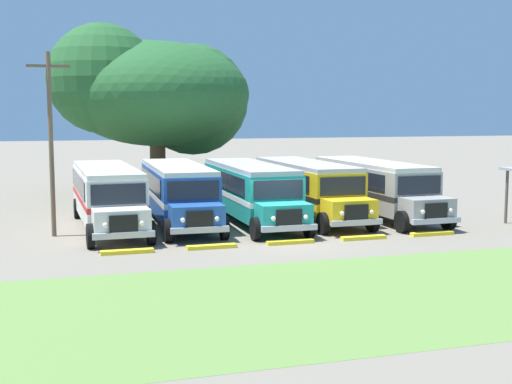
# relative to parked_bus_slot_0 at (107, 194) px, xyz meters

# --- Properties ---
(ground_plane) EXTENTS (220.00, 220.00, 0.00)m
(ground_plane) POSITION_rel_parked_bus_slot_0_xyz_m (6.79, -5.63, -1.58)
(ground_plane) COLOR slate
(foreground_grass_strip) EXTENTS (80.00, 9.43, 0.01)m
(foreground_grass_strip) POSITION_rel_parked_bus_slot_0_xyz_m (6.79, -14.27, -1.58)
(foreground_grass_strip) COLOR olive
(foreground_grass_strip) RESTS_ON ground_plane
(parked_bus_slot_0) EXTENTS (2.91, 10.87, 2.82)m
(parked_bus_slot_0) POSITION_rel_parked_bus_slot_0_xyz_m (0.00, 0.00, 0.00)
(parked_bus_slot_0) COLOR silver
(parked_bus_slot_0) RESTS_ON ground_plane
(parked_bus_slot_1) EXTENTS (2.96, 10.88, 2.82)m
(parked_bus_slot_1) POSITION_rel_parked_bus_slot_0_xyz_m (3.39, 0.30, 0.00)
(parked_bus_slot_1) COLOR #23519E
(parked_bus_slot_1) RESTS_ON ground_plane
(parked_bus_slot_2) EXTENTS (2.77, 10.85, 2.82)m
(parked_bus_slot_2) POSITION_rel_parked_bus_slot_0_xyz_m (6.88, -0.35, 0.00)
(parked_bus_slot_2) COLOR teal
(parked_bus_slot_2) RESTS_ON ground_plane
(parked_bus_slot_3) EXTENTS (2.75, 10.85, 2.82)m
(parked_bus_slot_3) POSITION_rel_parked_bus_slot_0_xyz_m (10.03, 0.13, 0.00)
(parked_bus_slot_3) COLOR yellow
(parked_bus_slot_3) RESTS_ON ground_plane
(parked_bus_slot_4) EXTENTS (2.88, 10.86, 2.82)m
(parked_bus_slot_4) POSITION_rel_parked_bus_slot_0_xyz_m (13.51, -0.45, 0.00)
(parked_bus_slot_4) COLOR #9E9993
(parked_bus_slot_4) RESTS_ON ground_plane
(curb_wheelstop_0) EXTENTS (2.00, 0.36, 0.15)m
(curb_wheelstop_0) POSITION_rel_parked_bus_slot_0_xyz_m (0.20, -6.31, -1.51)
(curb_wheelstop_0) COLOR yellow
(curb_wheelstop_0) RESTS_ON ground_plane
(curb_wheelstop_1) EXTENTS (2.00, 0.36, 0.15)m
(curb_wheelstop_1) POSITION_rel_parked_bus_slot_0_xyz_m (3.49, -6.31, -1.51)
(curb_wheelstop_1) COLOR yellow
(curb_wheelstop_1) RESTS_ON ground_plane
(curb_wheelstop_2) EXTENTS (2.00, 0.36, 0.15)m
(curb_wheelstop_2) POSITION_rel_parked_bus_slot_0_xyz_m (6.79, -6.31, -1.51)
(curb_wheelstop_2) COLOR yellow
(curb_wheelstop_2) RESTS_ON ground_plane
(curb_wheelstop_3) EXTENTS (2.00, 0.36, 0.15)m
(curb_wheelstop_3) POSITION_rel_parked_bus_slot_0_xyz_m (10.09, -6.31, -1.51)
(curb_wheelstop_3) COLOR yellow
(curb_wheelstop_3) RESTS_ON ground_plane
(curb_wheelstop_4) EXTENTS (2.00, 0.36, 0.15)m
(curb_wheelstop_4) POSITION_rel_parked_bus_slot_0_xyz_m (13.38, -6.31, -1.51)
(curb_wheelstop_4) COLOR yellow
(curb_wheelstop_4) RESTS_ON ground_plane
(broad_shade_tree) EXTENTS (13.29, 13.30, 10.85)m
(broad_shade_tree) POSITION_rel_parked_bus_slot_0_xyz_m (4.28, 12.90, 5.14)
(broad_shade_tree) COLOR brown
(broad_shade_tree) RESTS_ON ground_plane
(utility_pole) EXTENTS (1.80, 0.20, 7.89)m
(utility_pole) POSITION_rel_parked_bus_slot_0_xyz_m (-2.44, -1.68, 2.62)
(utility_pole) COLOR brown
(utility_pole) RESTS_ON ground_plane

